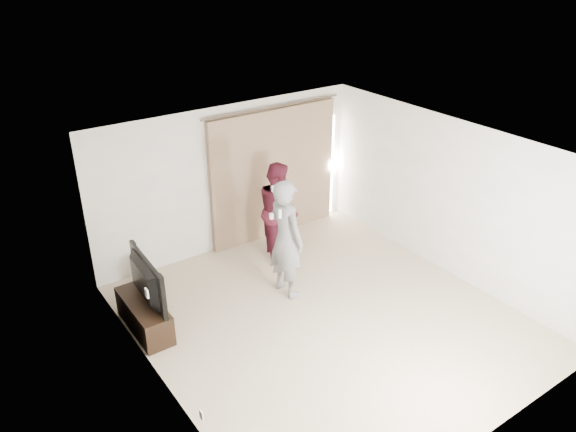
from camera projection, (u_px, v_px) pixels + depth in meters
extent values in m
plane|color=#C7B995|center=(325.00, 318.00, 8.30)|extent=(5.50, 5.50, 0.00)
cube|color=silver|center=(229.00, 178.00, 9.73)|extent=(5.00, 0.04, 2.60)
cube|color=silver|center=(158.00, 303.00, 6.43)|extent=(0.04, 5.50, 2.60)
cube|color=white|center=(147.00, 293.00, 6.77)|extent=(0.02, 0.08, 0.12)
cube|color=white|center=(202.00, 415.00, 6.22)|extent=(0.02, 0.08, 0.12)
cube|color=silver|center=(331.00, 152.00, 7.14)|extent=(5.00, 5.50, 0.01)
cube|color=#9D7C60|center=(274.00, 174.00, 10.19)|extent=(2.60, 0.10, 2.40)
cylinder|color=brown|center=(273.00, 107.00, 9.63)|extent=(2.80, 0.03, 0.03)
cube|color=white|center=(331.00, 165.00, 10.98)|extent=(0.08, 0.04, 2.00)
cube|color=black|center=(144.00, 316.00, 7.98)|extent=(0.41, 1.19, 0.46)
imported|color=black|center=(140.00, 282.00, 7.72)|extent=(0.21, 1.20, 0.69)
cylinder|color=tan|center=(143.00, 283.00, 9.08)|extent=(0.37, 0.37, 0.06)
cylinder|color=tan|center=(141.00, 270.00, 8.97)|extent=(0.21, 0.21, 0.43)
imported|color=slate|center=(286.00, 239.00, 8.50)|extent=(0.50, 0.73, 1.92)
cube|color=white|center=(280.00, 214.00, 8.11)|extent=(0.04, 0.04, 0.14)
cube|color=white|center=(271.00, 216.00, 8.32)|extent=(0.05, 0.05, 0.09)
imported|color=#551828|center=(278.00, 209.00, 9.65)|extent=(0.90, 1.00, 1.71)
cube|color=white|center=(273.00, 189.00, 9.28)|extent=(0.04, 0.04, 0.14)
cube|color=white|center=(266.00, 191.00, 9.49)|extent=(0.05, 0.05, 0.09)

